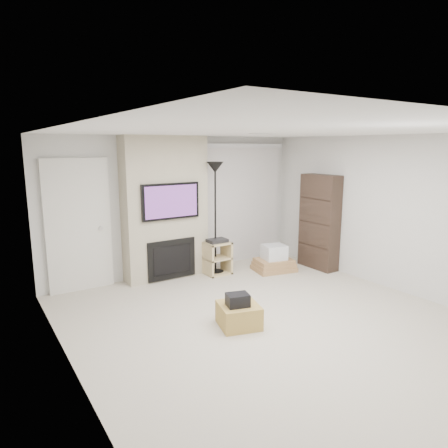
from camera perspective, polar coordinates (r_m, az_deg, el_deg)
floor at (r=5.53m, az=7.03°, el=-13.83°), size 5.00×5.50×0.00m
ceiling at (r=5.02m, az=7.71°, el=13.04°), size 5.00×5.50×0.00m
wall_back at (r=7.40m, az=-6.58°, el=2.68°), size 5.00×0.00×2.50m
wall_left at (r=4.03m, az=-20.98°, el=-5.05°), size 0.00×5.50×2.50m
wall_right at (r=7.00m, az=23.15°, el=1.37°), size 0.00×5.50×2.50m
hvac_vent at (r=5.89m, az=5.53°, el=12.74°), size 0.35×0.18×0.01m
ottoman at (r=5.34m, az=2.12°, el=-12.89°), size 0.62×0.62×0.30m
black_bag at (r=5.21m, az=1.97°, el=-10.78°), size 0.33×0.29×0.16m
fireplace_wall at (r=7.07m, az=-8.35°, el=2.12°), size 1.50×0.47×2.50m
entry_door at (r=6.80m, az=-20.07°, el=-0.34°), size 1.02×0.11×2.14m
vertical_blinds at (r=8.08m, az=2.50°, el=3.60°), size 1.98×0.10×2.37m
floor_lamp at (r=7.16m, az=-1.27°, el=5.40°), size 0.30×0.30×2.05m
av_stand at (r=7.34m, az=-0.97°, el=-4.54°), size 0.45×0.38×0.66m
box_stack at (r=7.63m, az=7.15°, el=-5.25°), size 0.84×0.70×0.50m
bookshelf at (r=7.82m, az=13.47°, el=0.29°), size 0.30×0.80×1.80m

